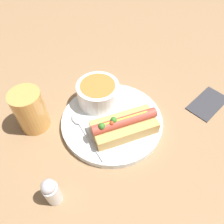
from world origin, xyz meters
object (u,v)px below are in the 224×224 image
at_px(drinking_glass, 30,110).
at_px(spoon, 81,125).
at_px(soup_bowl, 98,92).
at_px(hot_dog, 124,126).
at_px(salt_shaker, 51,192).

bearing_deg(drinking_glass, spoon, -21.24).
xyz_separation_m(soup_bowl, spoon, (-0.06, -0.08, -0.03)).
distance_m(hot_dog, drinking_glass, 0.24).
bearing_deg(hot_dog, salt_shaker, -153.60).
bearing_deg(spoon, salt_shaker, 136.21).
distance_m(hot_dog, soup_bowl, 0.13).
relative_size(hot_dog, soup_bowl, 1.45).
relative_size(hot_dog, drinking_glass, 1.44).
distance_m(soup_bowl, salt_shaker, 0.28).
xyz_separation_m(spoon, drinking_glass, (-0.12, 0.05, 0.04)).
distance_m(soup_bowl, drinking_glass, 0.18).
bearing_deg(spoon, soup_bowl, -56.97).
relative_size(hot_dog, salt_shaker, 2.03).
bearing_deg(salt_shaker, spoon, 64.34).
distance_m(spoon, salt_shaker, 0.18).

